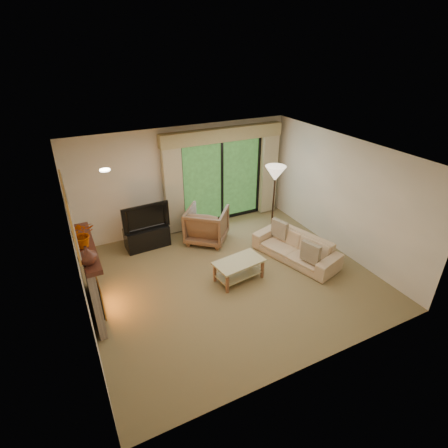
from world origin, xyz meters
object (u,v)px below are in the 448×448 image
coffee_table (239,270)px  sofa (296,248)px  armchair (207,225)px  media_console (147,237)px

coffee_table → sofa: bearing=-3.3°
sofa → coffee_table: (-1.49, -0.11, -0.06)m
armchair → sofa: 2.16m
armchair → sofa: size_ratio=0.48×
sofa → coffee_table: sofa is taller
media_console → coffee_table: size_ratio=1.01×
armchair → media_console: bearing=24.7°
media_console → sofa: (2.80, -1.98, 0.03)m
coffee_table → armchair: bearing=80.3°
sofa → coffee_table: 1.50m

